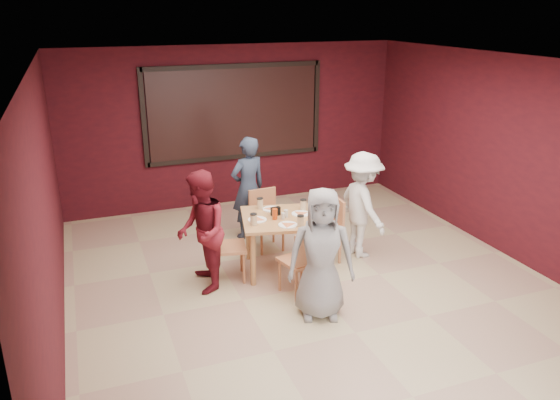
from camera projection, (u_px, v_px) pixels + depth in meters
name	position (u px, v px, depth m)	size (l,w,h in m)	color
floor	(314.00, 287.00, 7.00)	(7.00, 7.00, 0.00)	#C3B387
window_blinds	(235.00, 113.00, 9.49)	(3.00, 0.02, 1.50)	black
dining_table	(279.00, 224.00, 7.24)	(1.17, 1.17, 0.92)	#BD754D
chair_front	(303.00, 258.00, 6.64)	(0.52, 0.52, 0.89)	#B07144
chair_back	(266.00, 216.00, 8.01)	(0.45, 0.45, 0.88)	#B07144
chair_left	(223.00, 243.00, 7.04)	(0.51, 0.51, 0.90)	#B07144
chair_right	(329.00, 225.00, 7.60)	(0.46, 0.46, 0.91)	#B07144
diner_front	(321.00, 254.00, 6.12)	(0.76, 0.49, 1.55)	gray
diner_back	(248.00, 188.00, 8.27)	(0.58, 0.38, 1.59)	#2E3B51
diner_left	(202.00, 232.00, 6.73)	(0.75, 0.58, 1.54)	maroon
diner_right	(362.00, 205.00, 7.66)	(0.98, 0.56, 1.52)	white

